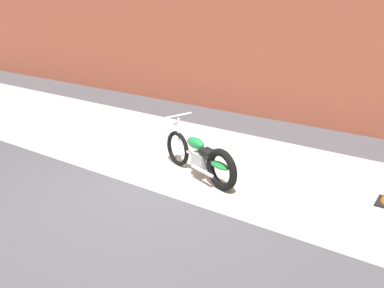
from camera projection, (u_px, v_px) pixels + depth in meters
ground_plane at (151, 191)px, 7.06m from camera, size 80.00×80.00×0.00m
sidewalk_slab at (207, 158)px, 8.41m from camera, size 36.00×3.50×0.01m
motorcycle_green at (203, 159)px, 7.34m from camera, size 1.93×0.88×1.03m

